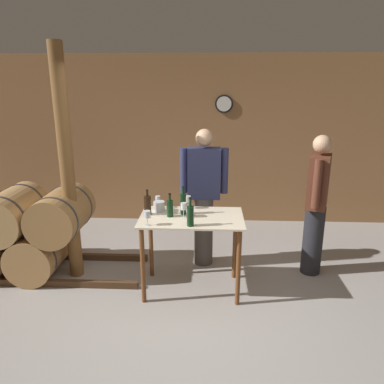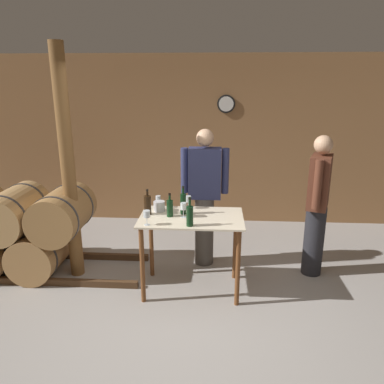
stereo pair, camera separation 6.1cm
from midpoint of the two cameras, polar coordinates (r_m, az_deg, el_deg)
ground_plane at (r=3.81m, az=-0.95°, el=-20.50°), size 14.00×14.00×0.00m
back_wall at (r=6.12m, az=1.23°, el=7.76°), size 8.40×0.08×2.70m
barrel_rack at (r=5.15m, az=-26.29°, el=-5.39°), size 3.70×0.86×1.07m
tasting_table at (r=4.12m, az=0.34°, el=-5.98°), size 1.12×0.69×0.88m
wooden_post at (r=4.49m, az=-18.03°, el=3.63°), size 0.16×0.16×2.70m
wine_bottle_far_left at (r=4.12m, az=-6.35°, el=-1.92°), size 0.08×0.08×0.29m
wine_bottle_left at (r=4.04m, az=-2.96°, el=-2.39°), size 0.07×0.07×0.26m
wine_bottle_center at (r=4.10m, az=-0.93°, el=-1.69°), size 0.06×0.06×0.32m
wine_bottle_right at (r=3.77m, az=0.13°, el=-3.56°), size 0.07×0.07×0.30m
wine_glass_near_left at (r=3.82m, az=-6.46°, el=-3.41°), size 0.07×0.07×0.16m
wine_glass_near_center at (r=4.32m, az=-4.78°, el=-1.09°), size 0.06×0.06×0.14m
wine_glass_near_right at (r=4.00m, az=-0.88°, el=-2.26°), size 0.06×0.06×0.16m
wine_glass_far_side at (r=4.28m, az=-0.17°, el=-1.13°), size 0.06×0.06×0.15m
ice_bucket at (r=4.23m, az=-4.61°, el=-2.16°), size 0.13×0.13×0.11m
person_host at (r=4.66m, az=2.30°, el=-0.46°), size 0.59×0.24×1.75m
person_visitor_with_scarf at (r=4.66m, az=18.93°, el=-1.67°), size 0.34×0.56×1.71m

